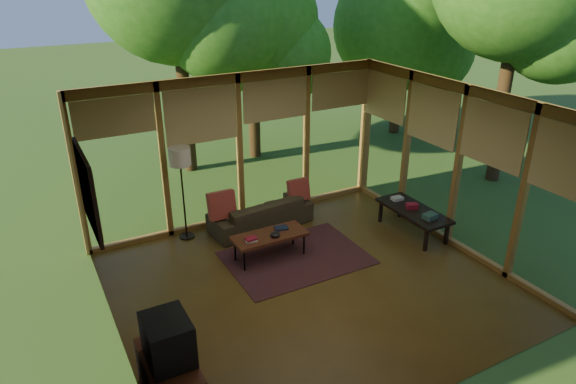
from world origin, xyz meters
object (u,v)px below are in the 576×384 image
television (168,340)px  media_cabinet (171,382)px  coffee_table (270,236)px  side_console (413,212)px  sofa (261,213)px  floor_lamp (180,162)px

television → media_cabinet: bearing=180.0°
coffee_table → side_console: size_ratio=0.86×
coffee_table → sofa: bearing=72.0°
sofa → media_cabinet: size_ratio=1.84×
sofa → television: size_ratio=3.35×
sofa → coffee_table: (-0.34, -1.04, 0.12)m
sofa → floor_lamp: bearing=-16.3°
media_cabinet → television: bearing=0.0°
television → floor_lamp: (1.29, 3.49, 0.56)m
coffee_table → side_console: side_console is taller
television → floor_lamp: floor_lamp is taller
television → coffee_table: 3.18m
floor_lamp → media_cabinet: bearing=-110.5°
sofa → coffee_table: size_ratio=1.54×
sofa → side_console: (2.25, -1.48, 0.14)m
television → coffee_table: size_ratio=0.46×
media_cabinet → floor_lamp: bearing=69.5°
floor_lamp → side_console: size_ratio=1.18×
media_cabinet → side_console: 5.18m
sofa → coffee_table: sofa is taller
media_cabinet → side_console: bearing=19.8°
media_cabinet → coffee_table: 3.17m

